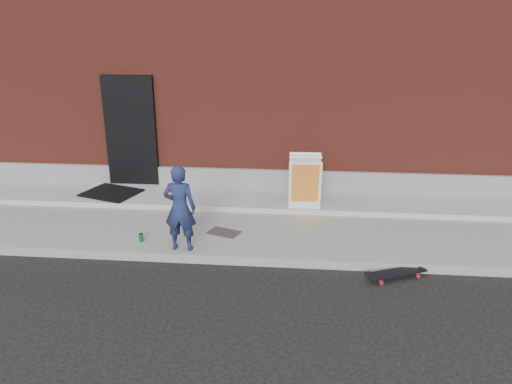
# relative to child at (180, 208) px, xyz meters

# --- Properties ---
(ground) EXTENTS (80.00, 80.00, 0.00)m
(ground) POSITION_rel_child_xyz_m (0.95, -0.20, -0.84)
(ground) COLOR black
(ground) RESTS_ON ground
(sidewalk) EXTENTS (20.00, 3.00, 0.15)m
(sidewalk) POSITION_rel_child_xyz_m (0.95, 1.30, -0.76)
(sidewalk) COLOR slate
(sidewalk) RESTS_ON ground
(apron) EXTENTS (20.00, 1.20, 0.10)m
(apron) POSITION_rel_child_xyz_m (0.95, 2.20, -0.64)
(apron) COLOR #989893
(apron) RESTS_ON sidewalk
(building) EXTENTS (20.00, 8.10, 5.00)m
(building) POSITION_rel_child_xyz_m (0.95, 6.79, 1.66)
(building) COLOR maroon
(building) RESTS_ON ground
(child) EXTENTS (0.51, 0.34, 1.37)m
(child) POSITION_rel_child_xyz_m (0.00, 0.00, 0.00)
(child) COLOR #1A234A
(child) RESTS_ON sidewalk
(skateboard) EXTENTS (0.91, 0.57, 0.10)m
(skateboard) POSITION_rel_child_xyz_m (3.27, -0.37, -0.75)
(skateboard) COLOR red
(skateboard) RESTS_ON ground
(pizza_sign) EXTENTS (0.59, 0.70, 0.98)m
(pizza_sign) POSITION_rel_child_xyz_m (1.92, 1.78, -0.10)
(pizza_sign) COLOR white
(pizza_sign) RESTS_ON apron
(soda_can) EXTENTS (0.08, 0.08, 0.14)m
(soda_can) POSITION_rel_child_xyz_m (-0.72, 0.21, -0.62)
(soda_can) COLOR #1A842C
(soda_can) RESTS_ON sidewalk
(doormat) EXTENTS (1.25, 1.13, 0.03)m
(doormat) POSITION_rel_child_xyz_m (-1.95, 2.15, -0.57)
(doormat) COLOR black
(doormat) RESTS_ON apron
(utility_plate) EXTENTS (0.61, 0.50, 0.02)m
(utility_plate) POSITION_rel_child_xyz_m (0.56, 0.66, -0.68)
(utility_plate) COLOR #5D5D62
(utility_plate) RESTS_ON sidewalk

